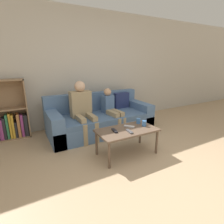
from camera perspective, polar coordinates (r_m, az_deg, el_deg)
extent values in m
plane|color=tan|center=(2.50, 18.19, -20.85)|extent=(22.00, 22.00, 0.00)
cube|color=#B7B2A8|center=(4.25, -7.60, 13.69)|extent=(12.00, 0.06, 2.60)
cube|color=#4C6B93|center=(3.80, -3.65, -4.25)|extent=(2.17, 0.95, 0.30)
cube|color=#466288|center=(3.65, -3.10, -1.72)|extent=(1.73, 0.77, 0.10)
cube|color=#4C6B93|center=(4.01, -6.12, 3.52)|extent=(2.17, 0.18, 0.40)
cube|color=#4C6B93|center=(3.48, -18.39, -4.73)|extent=(0.22, 0.95, 0.56)
cube|color=#4C6B93|center=(4.23, 8.31, -0.36)|extent=(0.22, 0.95, 0.56)
cube|color=navy|center=(4.18, 3.12, 3.84)|extent=(0.36, 0.12, 0.36)
cube|color=#8E7051|center=(3.88, -26.08, 1.19)|extent=(0.02, 0.28, 1.16)
cube|color=#8E7051|center=(4.01, -31.21, 0.92)|extent=(0.73, 0.02, 1.16)
cube|color=#8E7051|center=(4.06, -30.09, -7.25)|extent=(0.73, 0.28, 0.02)
cube|color=#8E7051|center=(3.88, -31.31, 0.82)|extent=(0.69, 0.28, 0.02)
cube|color=#8E7051|center=(3.80, -32.51, 8.76)|extent=(0.73, 0.28, 0.02)
cube|color=#993D84|center=(3.98, -32.47, -4.76)|extent=(0.07, 0.18, 0.40)
cube|color=#232328|center=(3.98, -31.64, -4.50)|extent=(0.04, 0.19, 0.42)
cube|color=#2D7A4C|center=(3.96, -30.97, -4.02)|extent=(0.04, 0.17, 0.48)
cube|color=gold|center=(3.95, -30.27, -3.82)|extent=(0.04, 0.17, 0.50)
cube|color=gold|center=(3.96, -29.58, -3.92)|extent=(0.04, 0.21, 0.46)
cube|color=#232328|center=(3.99, -28.81, -4.86)|extent=(0.04, 0.21, 0.31)
cube|color=#B77542|center=(3.96, -28.16, -3.72)|extent=(0.05, 0.21, 0.46)
cube|color=#993D84|center=(3.96, -27.27, -3.80)|extent=(0.05, 0.18, 0.44)
cube|color=#232328|center=(3.97, -26.32, -3.64)|extent=(0.07, 0.24, 0.44)
cylinder|color=brown|center=(2.53, -0.95, -14.01)|extent=(0.04, 0.04, 0.40)
cylinder|color=brown|center=(3.00, 14.37, -9.49)|extent=(0.04, 0.04, 0.40)
cylinder|color=brown|center=(2.88, -5.10, -10.10)|extent=(0.04, 0.04, 0.40)
cylinder|color=brown|center=(3.30, 9.18, -6.74)|extent=(0.04, 0.04, 0.40)
cube|color=brown|center=(2.81, 4.94, -5.97)|extent=(0.96, 0.52, 0.03)
cylinder|color=#9E8966|center=(3.20, -8.67, -7.49)|extent=(0.09, 0.09, 0.40)
cylinder|color=#9E8966|center=(3.27, -4.99, -6.77)|extent=(0.09, 0.09, 0.40)
cube|color=#9E8966|center=(3.33, -10.38, -2.06)|extent=(0.10, 0.43, 0.09)
cube|color=#9E8966|center=(3.40, -6.83, -1.50)|extent=(0.10, 0.43, 0.09)
cube|color=#9E8966|center=(3.54, -10.21, 2.59)|extent=(0.41, 0.20, 0.51)
sphere|color=#D1A889|center=(3.47, -10.50, 8.23)|extent=(0.21, 0.21, 0.21)
cylinder|color=#9E8966|center=(3.48, 2.32, -5.27)|extent=(0.10, 0.10, 0.40)
cylinder|color=#9E8966|center=(3.55, 3.90, -4.84)|extent=(0.10, 0.10, 0.40)
cube|color=#9E8966|center=(3.59, -0.02, -0.42)|extent=(0.14, 0.43, 0.09)
cube|color=#9E8966|center=(3.66, 1.55, -0.10)|extent=(0.14, 0.43, 0.09)
cube|color=#476693|center=(3.79, -1.45, 2.68)|extent=(0.24, 0.22, 0.37)
sphere|color=tan|center=(3.74, -1.48, 6.53)|extent=(0.16, 0.16, 0.16)
cylinder|color=#3D70B2|center=(2.97, 10.46, -3.70)|extent=(0.07, 0.07, 0.09)
cylinder|color=#3D70B2|center=(3.08, 8.61, -2.91)|extent=(0.07, 0.07, 0.09)
cube|color=#47474C|center=(2.70, 5.72, -6.32)|extent=(0.07, 0.17, 0.02)
cube|color=#B7B7BC|center=(2.90, 5.54, -4.72)|extent=(0.14, 0.16, 0.02)
cube|color=black|center=(2.72, 0.84, -6.10)|extent=(0.07, 0.18, 0.02)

